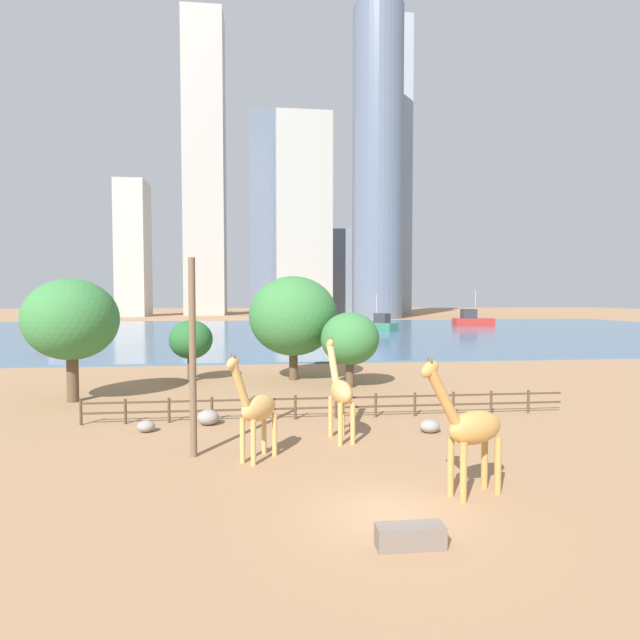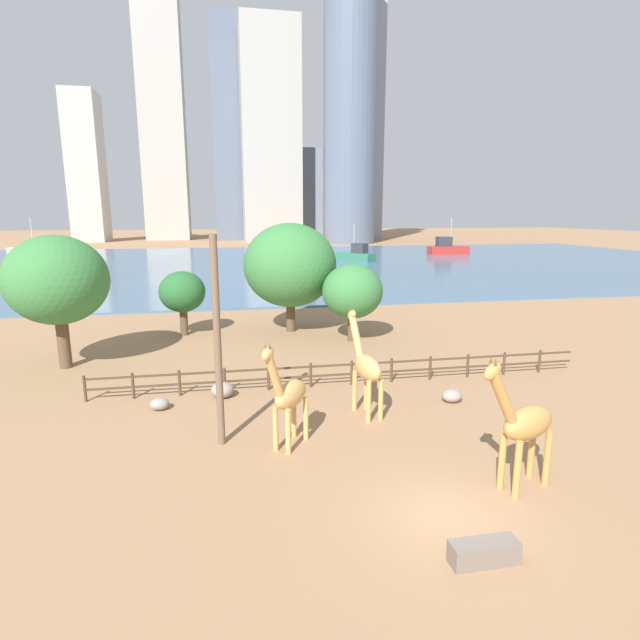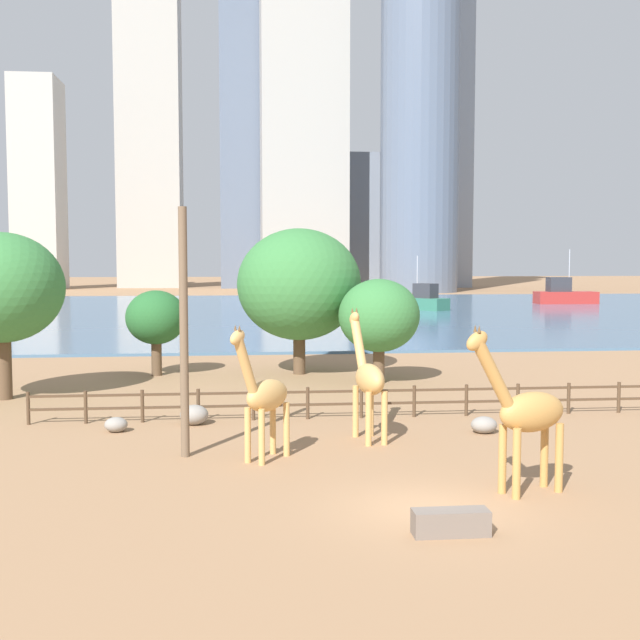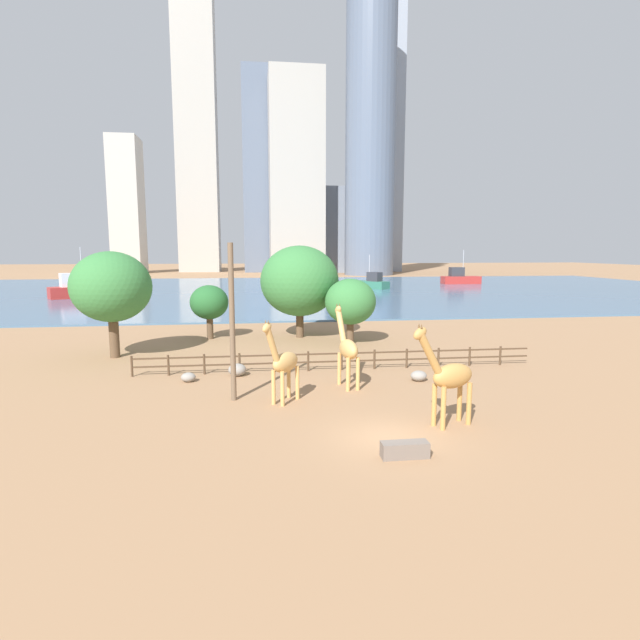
{
  "view_description": "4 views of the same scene",
  "coord_description": "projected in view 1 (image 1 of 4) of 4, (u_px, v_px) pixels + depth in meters",
  "views": [
    {
      "loc": [
        -3.64,
        -14.39,
        6.55
      ],
      "look_at": [
        0.46,
        22.49,
        4.83
      ],
      "focal_mm": 28.0,
      "sensor_mm": 36.0,
      "label": 1
    },
    {
      "loc": [
        -6.16,
        -12.32,
        8.86
      ],
      "look_at": [
        -1.81,
        10.56,
        3.87
      ],
      "focal_mm": 28.0,
      "sensor_mm": 36.0,
      "label": 2
    },
    {
      "loc": [
        -4.8,
        -19.93,
        6.45
      ],
      "look_at": [
        -2.29,
        4.65,
        4.58
      ],
      "focal_mm": 45.0,
      "sensor_mm": 36.0,
      "label": 3
    },
    {
      "loc": [
        -5.42,
        -19.35,
        7.76
      ],
      "look_at": [
        -0.6,
        16.97,
        2.63
      ],
      "focal_mm": 28.0,
      "sensor_mm": 36.0,
      "label": 4
    }
  ],
  "objects": [
    {
      "name": "boat_sailboat",
      "position": [
        379.0,
        325.0,
        94.13
      ],
      "size": [
        6.77,
        7.49,
        6.71
      ],
      "rotation": [
        0.0,
        0.0,
        2.25
      ],
      "color": "#337259",
      "rests_on": "harbor_water"
    },
    {
      "name": "tree_left_small",
      "position": [
        293.0,
        316.0,
        39.21
      ],
      "size": [
        6.94,
        6.94,
        8.18
      ],
      "color": "brown",
      "rests_on": "ground"
    },
    {
      "name": "tree_left_large",
      "position": [
        350.0,
        339.0,
        35.97
      ],
      "size": [
        4.22,
        4.22,
        5.45
      ],
      "color": "brown",
      "rests_on": "ground"
    },
    {
      "name": "feeding_trough",
      "position": [
        410.0,
        536.0,
        13.02
      ],
      "size": [
        1.8,
        0.6,
        0.6
      ],
      "primitive_type": "cube",
      "color": "#72665B",
      "rests_on": "ground"
    },
    {
      "name": "skyline_tower_short",
      "position": [
        205.0,
        166.0,
        178.43
      ],
      "size": [
        14.15,
        13.06,
        106.63
      ],
      "primitive_type": "cube",
      "color": "#ADA89E",
      "rests_on": "ground"
    },
    {
      "name": "tree_right_tall",
      "position": [
        191.0,
        340.0,
        38.65
      ],
      "size": [
        3.33,
        3.33,
        4.75
      ],
      "color": "brown",
      "rests_on": "ground"
    },
    {
      "name": "giraffe_companion",
      "position": [
        256.0,
        408.0,
        19.89
      ],
      "size": [
        2.21,
        2.61,
        4.48
      ],
      "rotation": [
        0.0,
        0.0,
        4.05
      ],
      "color": "tan",
      "rests_on": "ground"
    },
    {
      "name": "tree_center_broad",
      "position": [
        71.0,
        320.0,
        30.92
      ],
      "size": [
        5.63,
        5.63,
        7.7
      ],
      "color": "brown",
      "rests_on": "ground"
    },
    {
      "name": "skyline_block_right",
      "position": [
        303.0,
        218.0,
        163.12
      ],
      "size": [
        17.65,
        15.38,
        64.7
      ],
      "primitive_type": "cube",
      "color": "#ADA89E",
      "rests_on": "ground"
    },
    {
      "name": "skyline_tower_glass",
      "position": [
        263.0,
        217.0,
        176.79
      ],
      "size": [
        9.05,
        13.25,
        70.14
      ],
      "primitive_type": "cube",
      "color": "slate",
      "rests_on": "ground"
    },
    {
      "name": "utility_pole",
      "position": [
        193.0,
        358.0,
        20.27
      ],
      "size": [
        0.28,
        0.28,
        8.14
      ],
      "primitive_type": "cylinder",
      "color": "brown",
      "rests_on": "ground"
    },
    {
      "name": "skyline_block_central",
      "position": [
        331.0,
        274.0,
        174.98
      ],
      "size": [
        14.53,
        15.77,
        29.46
      ],
      "primitive_type": "cube",
      "color": "gray",
      "rests_on": "ground"
    },
    {
      "name": "giraffe_tall",
      "position": [
        340.0,
        391.0,
        22.88
      ],
      "size": [
        1.16,
        3.31,
        4.66
      ],
      "rotation": [
        0.0,
        0.0,
        1.74
      ],
      "color": "tan",
      "rests_on": "ground"
    },
    {
      "name": "boulder_by_pole",
      "position": [
        430.0,
        426.0,
        24.07
      ],
      "size": [
        0.98,
        0.84,
        0.63
      ],
      "primitive_type": "ellipsoid",
      "color": "gray",
      "rests_on": "ground"
    },
    {
      "name": "giraffe_young",
      "position": [
        470.0,
        428.0,
        16.3
      ],
      "size": [
        3.37,
        1.72,
        4.74
      ],
      "rotation": [
        0.0,
        0.0,
        3.49
      ],
      "color": "#C18C47",
      "rests_on": "ground"
    },
    {
      "name": "boat_tug",
      "position": [
        472.0,
        320.0,
        107.94
      ],
      "size": [
        8.59,
        3.24,
        7.68
      ],
      "rotation": [
        0.0,
        0.0,
        6.26
      ],
      "color": "#B22D28",
      "rests_on": "harbor_water"
    },
    {
      "name": "boat_ferry",
      "position": [
        68.0,
        330.0,
        75.85
      ],
      "size": [
        9.42,
        7.27,
        8.1
      ],
      "rotation": [
        0.0,
        0.0,
        0.52
      ],
      "color": "#B22D28",
      "rests_on": "harbor_water"
    },
    {
      "name": "skyline_tower_needle",
      "position": [
        389.0,
        171.0,
        182.46
      ],
      "size": [
        12.9,
        15.46,
        105.28
      ],
      "primitive_type": "cube",
      "color": "#939EAD",
      "rests_on": "ground"
    },
    {
      "name": "enclosure_fence",
      "position": [
        326.0,
        404.0,
        26.83
      ],
      "size": [
        26.12,
        0.14,
        1.3
      ],
      "color": "#4C3826",
      "rests_on": "ground"
    },
    {
      "name": "skyline_block_left",
      "position": [
        133.0,
        249.0,
        168.44
      ],
      "size": [
        9.62,
        12.51,
        45.3
      ],
      "primitive_type": "cube",
      "color": "#B7B2A8",
      "rests_on": "ground"
    },
    {
      "name": "ground_plane",
      "position": [
        284.0,
        331.0,
        94.42
      ],
      "size": [
        400.0,
        400.0,
        0.0
      ],
      "primitive_type": "plane",
      "color": "#9E7551"
    },
    {
      "name": "boulder_near_fence",
      "position": [
        208.0,
        417.0,
        25.51
      ],
      "size": [
        1.1,
        1.04,
        0.78
      ],
      "primitive_type": "ellipsoid",
      "color": "gray",
      "rests_on": "ground"
    },
    {
      "name": "skyline_block_wide",
      "position": [
        378.0,
        165.0,
        152.04
      ],
      "size": [
        15.39,
        15.39,
        93.61
      ],
      "primitive_type": "cylinder",
      "color": "slate",
      "rests_on": "ground"
    },
    {
      "name": "harbor_water",
      "position": [
        285.0,
        332.0,
        91.44
      ],
      "size": [
        180.0,
        86.0,
        0.2
      ],
      "primitive_type": "cube",
      "color": "#476B8C",
      "rests_on": "ground"
    },
    {
      "name": "boulder_small",
      "position": [
        146.0,
        426.0,
        24.15
      ],
      "size": [
        0.86,
        0.75,
        0.56
      ],
      "primitive_type": "ellipsoid",
      "color": "gray",
      "rests_on": "ground"
    }
  ]
}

